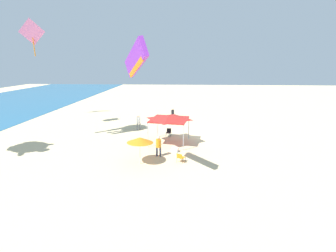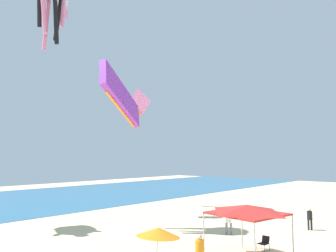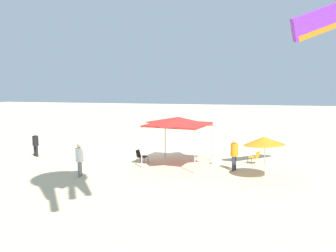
{
  "view_description": "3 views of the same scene",
  "coord_description": "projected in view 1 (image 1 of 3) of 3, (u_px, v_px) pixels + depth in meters",
  "views": [
    {
      "loc": [
        -24.79,
        2.5,
        7.9
      ],
      "look_at": [
        -3.68,
        3.65,
        2.02
      ],
      "focal_mm": 24.52,
      "sensor_mm": 36.0,
      "label": 1
    },
    {
      "loc": [
        -19.81,
        -5.47,
        5.54
      ],
      "look_at": [
        -1.81,
        10.25,
        7.76
      ],
      "focal_mm": 35.88,
      "sensor_mm": 36.0,
      "label": 2
    },
    {
      "loc": [
        -6.89,
        23.57,
        4.87
      ],
      "look_at": [
        -2.27,
        3.79,
        2.38
      ],
      "focal_mm": 36.18,
      "sensor_mm": 36.0,
      "label": 3
    }
  ],
  "objects": [
    {
      "name": "canopy_tent",
      "position": [
        169.0,
        118.0,
        22.54
      ],
      "size": [
        3.92,
        4.03,
        2.94
      ],
      "rotation": [
        0.0,
        0.0,
        -0.18
      ],
      "color": "#B7B7BC",
      "rests_on": "ground"
    },
    {
      "name": "folding_chair_facing_ocean",
      "position": [
        169.0,
        132.0,
        25.41
      ],
      "size": [
        0.69,
        0.61,
        0.82
      ],
      "rotation": [
        0.0,
        0.0,
        4.58
      ],
      "color": "black",
      "rests_on": "ground"
    },
    {
      "name": "person_far_stroller",
      "position": [
        139.0,
        121.0,
        27.56
      ],
      "size": [
        0.43,
        0.47,
        1.81
      ],
      "rotation": [
        0.0,
        0.0,
        4.99
      ],
      "color": "slate",
      "rests_on": "ground"
    },
    {
      "name": "folding_chair_left_of_tent",
      "position": [
        180.0,
        157.0,
        18.63
      ],
      "size": [
        0.8,
        0.76,
        0.82
      ],
      "rotation": [
        0.0,
        0.0,
        1.06
      ],
      "color": "black",
      "rests_on": "ground"
    },
    {
      "name": "kite_parafoil_purple",
      "position": [
        136.0,
        60.0,
        13.79
      ],
      "size": [
        3.59,
        2.15,
        2.38
      ],
      "rotation": [
        0.0,
        0.0,
        0.45
      ],
      "color": "purple"
    },
    {
      "name": "person_kite_handler",
      "position": [
        159.0,
        145.0,
        19.73
      ],
      "size": [
        0.43,
        0.48,
        1.82
      ],
      "rotation": [
        0.0,
        0.0,
        4.46
      ],
      "color": "#33384C",
      "rests_on": "ground"
    },
    {
      "name": "kite_diamond_pink",
      "position": [
        32.0,
        33.0,
        30.64
      ],
      "size": [
        0.68,
        3.35,
        4.84
      ],
      "rotation": [
        0.0,
        0.0,
        1.61
      ],
      "color": "pink"
    },
    {
      "name": "person_watching_sky",
      "position": [
        173.0,
        113.0,
        32.51
      ],
      "size": [
        0.41,
        0.39,
        1.66
      ],
      "rotation": [
        0.0,
        0.0,
        2.67
      ],
      "color": "black",
      "rests_on": "ground"
    },
    {
      "name": "cooler_box",
      "position": [
        175.0,
        150.0,
        20.96
      ],
      "size": [
        0.58,
        0.71,
        0.4
      ],
      "color": "white",
      "rests_on": "ground"
    },
    {
      "name": "ground",
      "position": [
        202.0,
        135.0,
        25.84
      ],
      "size": [
        120.0,
        120.0,
        0.1
      ],
      "primitive_type": "cube",
      "color": "beige"
    },
    {
      "name": "beach_umbrella",
      "position": [
        140.0,
        140.0,
        18.09
      ],
      "size": [
        2.14,
        2.12,
        2.3
      ],
      "color": "silver",
      "rests_on": "ground"
    }
  ]
}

